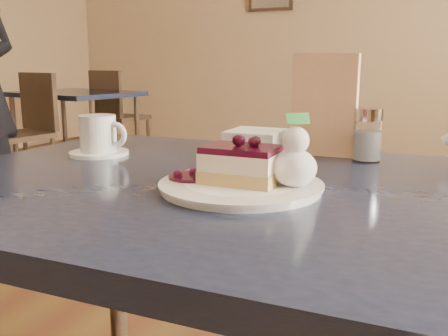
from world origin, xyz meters
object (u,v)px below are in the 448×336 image
at_px(coffee_set, 99,137).
at_px(bg_table_far_left, 80,167).
at_px(cheesecake_slice, 241,165).
at_px(dessert_plate, 241,186).
at_px(main_table, 251,227).

xyz_separation_m(coffee_set, bg_table_far_left, (-2.10, 2.48, -0.72)).
bearing_deg(cheesecake_slice, dessert_plate, -103.58).
bearing_deg(main_table, dessert_plate, -90.00).
bearing_deg(cheesecake_slice, bg_table_far_left, 133.87).
bearing_deg(bg_table_far_left, dessert_plate, -35.25).
distance_m(main_table, bg_table_far_left, 3.65).
relative_size(main_table, coffee_set, 8.68).
height_order(cheesecake_slice, bg_table_far_left, cheesecake_slice).
height_order(main_table, bg_table_far_left, main_table).
relative_size(cheesecake_slice, coffee_set, 0.87).
distance_m(main_table, coffee_set, 0.43).
distance_m(main_table, cheesecake_slice, 0.13).
bearing_deg(bg_table_far_left, coffee_set, -38.36).
bearing_deg(main_table, bg_table_far_left, 134.43).
bearing_deg(cheesecake_slice, coffee_set, 157.84).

